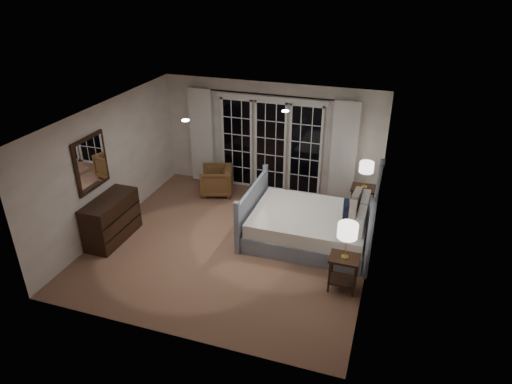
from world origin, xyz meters
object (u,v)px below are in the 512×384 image
(bed, at_px, (313,225))
(dresser, at_px, (111,219))
(nightstand_right, at_px, (363,197))
(lamp_right, at_px, (366,167))
(armchair, at_px, (217,180))
(nightstand_left, at_px, (344,268))
(lamp_left, at_px, (348,231))

(bed, xyz_separation_m, dresser, (-3.64, -1.13, 0.09))
(nightstand_right, distance_m, dresser, 5.02)
(lamp_right, distance_m, dresser, 5.07)
(nightstand_right, bearing_deg, armchair, 179.68)
(nightstand_left, xyz_separation_m, nightstand_right, (0.02, 2.52, 0.03))
(lamp_left, relative_size, dresser, 0.50)
(lamp_left, relative_size, armchair, 0.86)
(nightstand_left, height_order, armchair, armchair)
(lamp_left, bearing_deg, dresser, 178.25)
(nightstand_right, height_order, dresser, dresser)
(nightstand_left, distance_m, lamp_right, 2.62)
(lamp_right, bearing_deg, bed, -121.66)
(nightstand_left, relative_size, dresser, 0.51)
(nightstand_right, bearing_deg, lamp_left, -90.37)
(nightstand_left, distance_m, armchair, 4.14)
(nightstand_left, height_order, lamp_right, lamp_right)
(nightstand_right, xyz_separation_m, armchair, (-3.28, 0.02, -0.12))
(lamp_left, bearing_deg, nightstand_right, 89.63)
(nightstand_left, xyz_separation_m, armchair, (-3.26, 2.54, -0.08))
(nightstand_right, bearing_deg, bed, -121.66)
(bed, bearing_deg, dresser, -162.77)
(lamp_right, bearing_deg, dresser, -151.59)
(nightstand_left, bearing_deg, bed, 121.06)
(bed, height_order, nightstand_left, bed)
(nightstand_right, relative_size, dresser, 0.55)
(bed, bearing_deg, lamp_left, -58.94)
(nightstand_left, xyz_separation_m, lamp_left, (-0.00, 0.00, 0.70))
(bed, xyz_separation_m, lamp_left, (0.76, -1.26, 0.76))
(lamp_right, bearing_deg, lamp_left, -90.37)
(bed, relative_size, dresser, 1.94)
(lamp_right, bearing_deg, nightstand_right, -26.57)
(nightstand_right, distance_m, lamp_right, 0.67)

